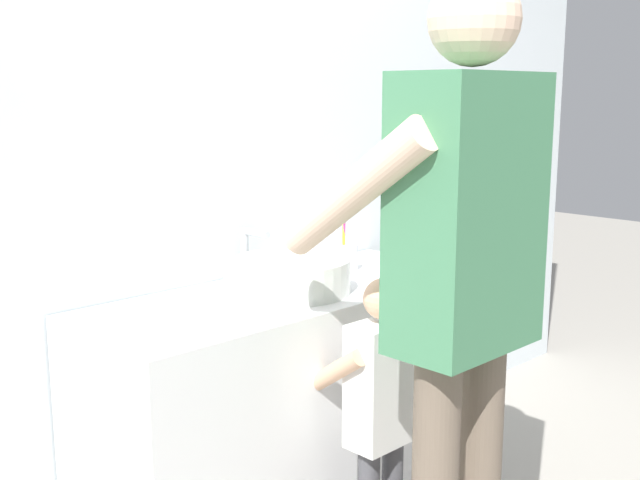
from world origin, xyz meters
name	(u,v)px	position (x,y,z in m)	size (l,w,h in m)	color
back_wall	(223,119)	(0.00, 0.62, 1.35)	(4.40, 0.08, 2.70)	silver
vanity_cabinet	(289,409)	(0.00, 0.30, 0.40)	(1.38, 0.54, 0.81)	white
sink_basin	(292,275)	(0.00, 0.28, 0.87)	(0.38, 0.38, 0.11)	silver
faucet	(247,257)	(0.00, 0.51, 0.89)	(0.18, 0.14, 0.18)	#B7BABF
toothbrush_cup	(348,256)	(0.35, 0.37, 0.86)	(0.07, 0.07, 0.21)	silver
child_toddler	(380,401)	(0.00, -0.10, 0.55)	(0.28, 0.28, 0.92)	#47474C
adult_parent	(460,255)	(-0.02, -0.38, 1.03)	(0.53, 0.56, 1.72)	#6B5B4C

